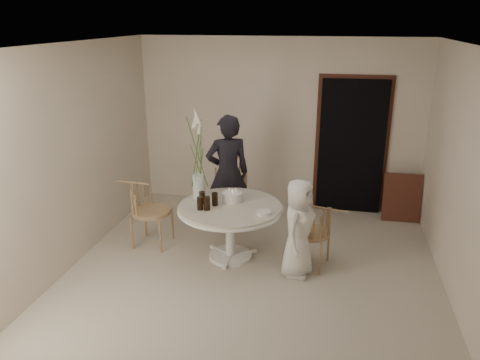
% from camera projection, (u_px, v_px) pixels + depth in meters
% --- Properties ---
extents(ground, '(4.50, 4.50, 0.00)m').
position_uv_depth(ground, '(253.00, 269.00, 5.82)').
color(ground, beige).
rests_on(ground, ground).
extents(room_shell, '(4.50, 4.50, 4.50)m').
position_uv_depth(room_shell, '(255.00, 143.00, 5.29)').
color(room_shell, silver).
rests_on(room_shell, ground).
extents(doorway, '(1.00, 0.10, 2.10)m').
position_uv_depth(doorway, '(351.00, 147.00, 7.28)').
color(doorway, black).
rests_on(doorway, ground).
extents(door_trim, '(1.12, 0.03, 2.22)m').
position_uv_depth(door_trim, '(352.00, 143.00, 7.30)').
color(door_trim, '#5E2720').
rests_on(door_trim, ground).
extents(table, '(1.33, 1.33, 0.73)m').
position_uv_depth(table, '(230.00, 214.00, 5.92)').
color(table, white).
rests_on(table, ground).
extents(picture_frame, '(0.56, 0.18, 0.74)m').
position_uv_depth(picture_frame, '(402.00, 198.00, 7.11)').
color(picture_frame, '#5E2720').
rests_on(picture_frame, ground).
extents(chair_far, '(0.57, 0.61, 0.95)m').
position_uv_depth(chair_far, '(231.00, 183.00, 6.99)').
color(chair_far, '#9D8855').
rests_on(chair_far, ground).
extents(chair_right, '(0.55, 0.52, 0.82)m').
position_uv_depth(chair_right, '(320.00, 228.00, 5.72)').
color(chair_right, '#9D8855').
rests_on(chair_right, ground).
extents(chair_left, '(0.56, 0.52, 0.90)m').
position_uv_depth(chair_left, '(142.00, 204.00, 6.31)').
color(chair_left, '#9D8855').
rests_on(chair_left, ground).
extents(girl, '(0.74, 0.63, 1.71)m').
position_uv_depth(girl, '(228.00, 173.00, 6.68)').
color(girl, black).
rests_on(girl, ground).
extents(boy, '(0.52, 0.67, 1.21)m').
position_uv_depth(boy, '(299.00, 228.00, 5.53)').
color(boy, white).
rests_on(boy, ground).
extents(birthday_cake, '(0.26, 0.26, 0.17)m').
position_uv_depth(birthday_cake, '(232.00, 197.00, 5.99)').
color(birthday_cake, silver).
rests_on(birthday_cake, table).
extents(cola_tumbler_a, '(0.09, 0.09, 0.16)m').
position_uv_depth(cola_tumbler_a, '(200.00, 203.00, 5.73)').
color(cola_tumbler_a, black).
rests_on(cola_tumbler_a, table).
extents(cola_tumbler_b, '(0.08, 0.08, 0.17)m').
position_uv_depth(cola_tumbler_b, '(207.00, 203.00, 5.72)').
color(cola_tumbler_b, black).
rests_on(cola_tumbler_b, table).
extents(cola_tumbler_c, '(0.10, 0.10, 0.16)m').
position_uv_depth(cola_tumbler_c, '(202.00, 198.00, 5.91)').
color(cola_tumbler_c, black).
rests_on(cola_tumbler_c, table).
extents(cola_tumbler_d, '(0.08, 0.08, 0.16)m').
position_uv_depth(cola_tumbler_d, '(215.00, 199.00, 5.86)').
color(cola_tumbler_d, black).
rests_on(cola_tumbler_d, table).
extents(plate_stack, '(0.23, 0.23, 0.04)m').
position_uv_depth(plate_stack, '(264.00, 213.00, 5.61)').
color(plate_stack, white).
rests_on(plate_stack, table).
extents(flower_vase, '(0.17, 0.17, 1.20)m').
position_uv_depth(flower_vase, '(199.00, 167.00, 5.99)').
color(flower_vase, silver).
rests_on(flower_vase, table).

